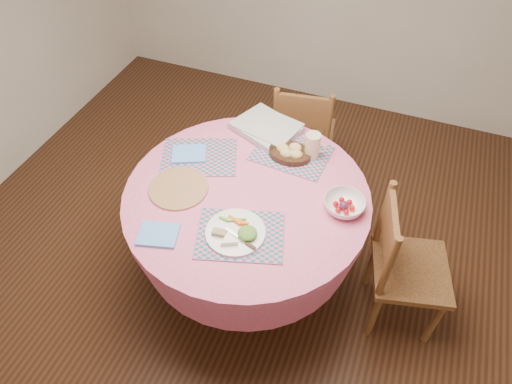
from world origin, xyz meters
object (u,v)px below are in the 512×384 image
chair_right (403,264)px  fruit_bowl (344,205)px  wicker_trivet (179,188)px  latte_mug (313,146)px  dining_table (247,218)px  chair_back (302,134)px  dinner_plate (236,232)px  bread_bowl (290,152)px

chair_right → fruit_bowl: bearing=77.5°
wicker_trivet → fruit_bowl: 0.82m
latte_mug → dining_table: bearing=-120.9°
chair_right → dining_table: bearing=81.9°
chair_right → fruit_bowl: (-0.35, -0.01, 0.33)m
chair_back → dinner_plate: size_ratio=3.13×
dinner_plate → fruit_bowl: fruit_bowl is taller
dinner_plate → latte_mug: latte_mug is taller
dinner_plate → bread_bowl: 0.60m
dining_table → bread_bowl: (0.12, 0.33, 0.23)m
chair_right → dinner_plate: size_ratio=3.15×
dining_table → chair_right: (0.83, 0.08, -0.10)m
chair_back → fruit_bowl: bearing=109.1°
wicker_trivet → latte_mug: 0.73m
chair_back → chair_right: bearing=125.2°
wicker_trivet → latte_mug: (0.56, 0.47, 0.07)m
chair_right → latte_mug: 0.77m
dining_table → fruit_bowl: size_ratio=5.70×
chair_right → dinner_plate: bearing=100.2°
wicker_trivet → dinner_plate: bearing=-23.4°
dinner_plate → chair_back: bearing=90.8°
chair_back → dinner_plate: (0.02, -1.15, 0.32)m
wicker_trivet → dinner_plate: 0.42m
dining_table → chair_right: size_ratio=1.42×
dining_table → dinner_plate: dinner_plate is taller
wicker_trivet → bread_bowl: size_ratio=1.30×
wicker_trivet → latte_mug: bearing=40.3°
chair_right → latte_mug: bearing=50.0°
wicker_trivet → dining_table: bearing=15.9°
chair_right → latte_mug: latte_mug is taller
latte_mug → chair_back: bearing=110.1°
bread_bowl → chair_back: bearing=97.9°
dining_table → bread_bowl: size_ratio=5.39×
latte_mug → fruit_bowl: bearing=-50.9°
chair_back → latte_mug: (0.19, -0.51, 0.38)m
dining_table → wicker_trivet: size_ratio=4.13×
dining_table → bread_bowl: bearing=70.9°
wicker_trivet → dinner_plate: dinner_plate is taller
fruit_bowl → bread_bowl: bearing=143.9°
bread_bowl → fruit_bowl: size_ratio=1.06×
dining_table → fruit_bowl: (0.47, 0.07, 0.22)m
dinner_plate → fruit_bowl: size_ratio=1.27×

